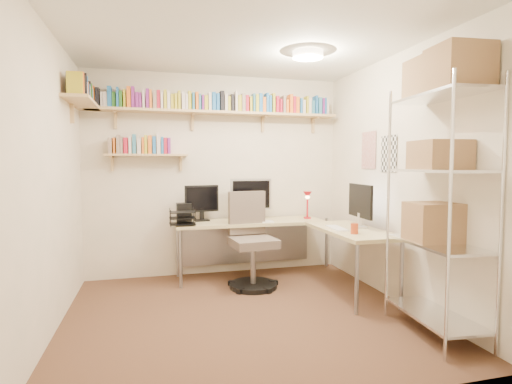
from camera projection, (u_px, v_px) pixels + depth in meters
The scene contains 6 objects.
ground at pixel (243, 314), 3.70m from camera, with size 3.20×3.20×0.00m, color #452C1D.
room_shell at pixel (243, 147), 3.60m from camera, with size 3.24×3.04×2.52m.
wall_shelves at pixel (185, 110), 4.71m from camera, with size 3.12×1.09×0.80m.
corner_desk at pixel (265, 224), 4.70m from camera, with size 2.15×1.78×1.21m.
office_chair at pixel (251, 247), 4.53m from camera, with size 0.57×0.57×1.08m.
wire_rack at pixel (440, 148), 3.17m from camera, with size 0.51×0.91×2.26m.
Camera 1 is at (-0.81, -3.53, 1.39)m, focal length 28.00 mm.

